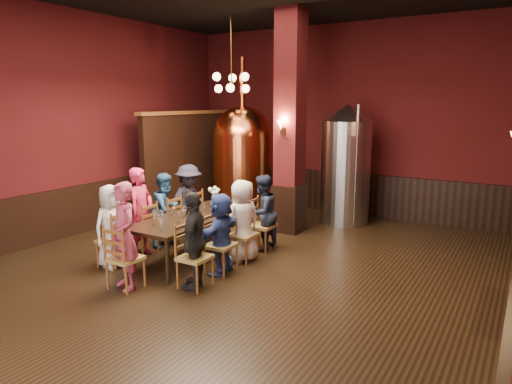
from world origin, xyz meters
The scene contains 39 objects.
room centered at (0.00, 0.00, 2.25)m, with size 10.00×10.02×4.50m.
wainscot_back centered at (0.00, 4.96, 0.50)m, with size 7.90×0.08×1.00m, color black.
wainscot_left centered at (-3.96, 0.00, 0.50)m, with size 0.08×9.90×1.00m, color black.
column centered at (-0.30, 2.80, 2.25)m, with size 0.58×0.58×4.50m, color #470F14.
partition centered at (-3.20, 3.20, 1.20)m, with size 0.22×3.50×2.40m, color black.
pendant_cluster centered at (-1.80, 2.90, 3.10)m, with size 0.90×0.90×1.70m, color #A57226, non-canonical shape.
sconce_column centered at (-0.30, 2.50, 2.20)m, with size 0.20×0.20×0.36m, color black, non-canonical shape.
dining_table centered at (-0.97, 0.40, 0.69)m, with size 1.04×2.42×0.75m.
chair_0 centered at (-1.80, -0.61, 0.46)m, with size 0.46×0.46×0.92m, color brown, non-canonical shape.
person_0 centered at (-1.80, -0.61, 0.69)m, with size 0.68×0.44×1.39m, color silver.
chair_1 centered at (-1.81, 0.06, 0.46)m, with size 0.46×0.46×0.92m, color brown, non-canonical shape.
person_1 centered at (-1.81, 0.06, 0.79)m, with size 0.57×0.38×1.58m, color #C22149.
chair_2 centered at (-1.82, 0.72, 0.46)m, with size 0.46×0.46×0.92m, color brown, non-canonical shape.
person_2 centered at (-1.82, 0.72, 0.70)m, with size 0.68×0.33×1.39m, color #244F78.
chair_3 centered at (-1.84, 1.39, 0.46)m, with size 0.46×0.46×0.92m, color brown, non-canonical shape.
person_3 centered at (-1.84, 1.39, 0.74)m, with size 0.95×0.55×1.47m, color #1F1D2C.
chair_4 centered at (-0.10, -0.59, 0.46)m, with size 0.46×0.46×0.92m, color brown, non-canonical shape.
person_4 centered at (-0.10, -0.59, 0.72)m, with size 0.84×0.35×1.44m, color black.
chair_5 centered at (-0.11, 0.08, 0.46)m, with size 0.46×0.46×0.92m, color brown, non-canonical shape.
person_5 centered at (-0.11, 0.08, 0.65)m, with size 1.21×0.38×1.30m, color #2E428B.
chair_6 centered at (-0.12, 0.74, 0.46)m, with size 0.46×0.46×0.92m, color brown, non-canonical shape.
person_6 centered at (-0.12, 0.74, 0.71)m, with size 0.69×0.45×1.41m, color beige.
chair_7 centered at (-0.14, 1.41, 0.46)m, with size 0.46×0.46×0.92m, color brown, non-canonical shape.
person_7 centered at (-0.14, 1.41, 0.70)m, with size 0.68×0.34×1.40m, color #1D233A.
chair_8 centered at (-0.95, -1.15, 0.46)m, with size 0.46×0.46×0.92m, color brown, non-canonical shape.
person_8 centered at (-0.95, -1.15, 0.79)m, with size 0.58×0.38×1.58m, color #A0354C.
copper_kettle centered at (-1.82, 3.37, 1.34)m, with size 1.56×1.56×3.68m.
steel_vessel centered at (0.46, 4.07, 1.32)m, with size 1.45×1.45×2.65m.
rose_vase centered at (-1.14, 1.29, 0.99)m, with size 0.22×0.22×0.37m.
wine_glass_0 centered at (-0.80, -0.53, 0.83)m, with size 0.07×0.07×0.17m, color white, non-canonical shape.
wine_glass_1 centered at (-1.03, 0.33, 0.83)m, with size 0.07×0.07×0.17m, color white, non-canonical shape.
wine_glass_2 centered at (-1.17, -0.11, 0.83)m, with size 0.07×0.07×0.17m, color white, non-canonical shape.
wine_glass_3 centered at (-0.86, -0.05, 0.83)m, with size 0.07×0.07×0.17m, color white, non-canonical shape.
wine_glass_4 centered at (-0.91, 0.71, 0.83)m, with size 0.07×0.07×0.17m, color white, non-canonical shape.
wine_glass_5 centered at (-0.80, 0.41, 0.83)m, with size 0.07×0.07×0.17m, color white, non-canonical shape.
wine_glass_6 centered at (-1.04, -0.34, 0.83)m, with size 0.07×0.07×0.17m, color white, non-canonical shape.
wine_glass_7 centered at (-1.03, 0.27, 0.83)m, with size 0.07×0.07×0.17m, color white, non-canonical shape.
wine_glass_8 centered at (-1.30, 0.35, 0.83)m, with size 0.07×0.07×0.17m, color white, non-canonical shape.
wine_glass_9 centered at (-1.13, -0.32, 0.83)m, with size 0.07×0.07×0.17m, color white, non-canonical shape.
Camera 1 is at (3.97, -5.56, 2.71)m, focal length 32.00 mm.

